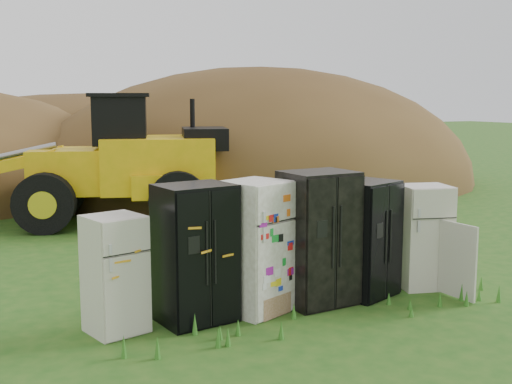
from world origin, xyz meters
TOP-DOWN VIEW (x-y plane):
  - ground at (0.00, 0.00)m, footprint 120.00×120.00m
  - fridge_leftmost at (-2.55, 0.03)m, footprint 0.83×0.81m
  - fridge_black_side at (-1.45, -0.01)m, footprint 1.10×0.92m
  - fridge_sticker at (-0.56, -0.00)m, footprint 1.08×1.05m
  - fridge_dark_mid at (0.46, -0.04)m, footprint 1.08×0.91m
  - fridge_black_right at (1.31, -0.02)m, footprint 1.10×1.02m
  - fridge_open_door at (2.42, -0.04)m, footprint 0.90×0.86m
  - wheel_loader at (-1.48, 7.65)m, footprint 7.01×4.36m
  - dirt_mound_right at (5.27, 12.10)m, footprint 16.19×11.87m
  - dirt_mound_back at (0.56, 17.45)m, footprint 20.34×13.56m

SIDE VIEW (x-z plane):
  - ground at x=0.00m, z-range 0.00..0.00m
  - dirt_mound_right at x=5.27m, z-range -4.12..4.12m
  - dirt_mound_back at x=0.56m, z-range -3.25..3.25m
  - fridge_leftmost at x=-2.55m, z-range 0.00..1.55m
  - fridge_open_door at x=2.42m, z-range 0.00..1.66m
  - fridge_black_right at x=1.31m, z-range 0.00..1.79m
  - fridge_sticker at x=-0.56m, z-range 0.00..1.89m
  - fridge_black_side at x=-1.45m, z-range 0.00..1.89m
  - fridge_dark_mid at x=0.46m, z-range 0.00..1.98m
  - wheel_loader at x=-1.48m, z-range 0.00..3.16m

